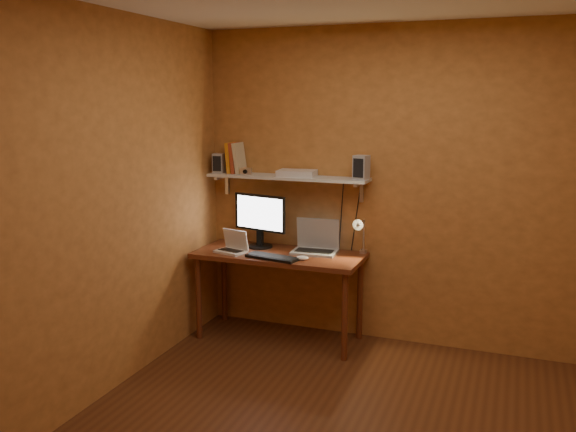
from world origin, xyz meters
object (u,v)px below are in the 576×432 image
at_px(wall_shelf, 287,178).
at_px(shelf_camera, 246,171).
at_px(mouse, 302,258).
at_px(speaker_left, 219,163).
at_px(monitor, 260,218).
at_px(router, 297,173).
at_px(laptop, 316,243).
at_px(speaker_right, 361,167).
at_px(keyboard, 272,257).
at_px(desk_lamp, 361,231).
at_px(netbook, 233,246).
at_px(desk, 279,263).

distance_m(wall_shelf, shelf_camera, 0.36).
relative_size(mouse, speaker_left, 0.60).
xyz_separation_m(monitor, router, (0.32, 0.06, 0.39)).
relative_size(shelf_camera, router, 0.32).
relative_size(laptop, speaker_right, 1.96).
relative_size(keyboard, desk_lamp, 1.16).
height_order(monitor, mouse, monitor).
relative_size(monitor, mouse, 4.98).
relative_size(netbook, mouse, 2.79).
bearing_deg(shelf_camera, router, 8.62).
relative_size(speaker_right, shelf_camera, 1.92).
distance_m(mouse, router, 0.74).
bearing_deg(mouse, keyboard, 173.51).
bearing_deg(laptop, shelf_camera, 178.50).
height_order(desk, speaker_right, speaker_right).
height_order(netbook, router, router).
height_order(keyboard, speaker_left, speaker_left).
distance_m(netbook, mouse, 0.63).
distance_m(wall_shelf, netbook, 0.73).
height_order(keyboard, mouse, mouse).
bearing_deg(keyboard, speaker_right, 41.64).
relative_size(speaker_left, router, 0.54).
relative_size(desk, monitor, 2.78).
xyz_separation_m(laptop, desk_lamp, (0.38, -0.02, 0.14)).
height_order(netbook, mouse, netbook).
distance_m(monitor, shelf_camera, 0.42).
xyz_separation_m(wall_shelf, laptop, (0.28, -0.05, -0.54)).
height_order(laptop, router, router).
bearing_deg(mouse, desk, 133.05).
bearing_deg(shelf_camera, monitor, 1.33).
height_order(speaker_right, shelf_camera, speaker_right).
relative_size(laptop, keyboard, 0.87).
bearing_deg(laptop, mouse, -96.62).
bearing_deg(router, netbook, -146.97).
xyz_separation_m(speaker_left, router, (0.73, 0.00, -0.06)).
bearing_deg(speaker_left, mouse, -25.22).
distance_m(mouse, shelf_camera, 0.93).
xyz_separation_m(desk, speaker_left, (-0.64, 0.19, 0.79)).
bearing_deg(wall_shelf, monitor, -163.47).
bearing_deg(mouse, laptop, 70.95).
xyz_separation_m(wall_shelf, monitor, (-0.23, -0.07, -0.35)).
relative_size(monitor, netbook, 1.79).
distance_m(desk, wall_shelf, 0.72).
bearing_deg(laptop, desk, -155.77).
distance_m(wall_shelf, desk_lamp, 0.77).
xyz_separation_m(mouse, speaker_left, (-0.90, 0.34, 0.69)).
relative_size(desk, desk_lamp, 3.73).
relative_size(netbook, desk_lamp, 0.75).
relative_size(desk_lamp, speaker_left, 2.22).
xyz_separation_m(keyboard, mouse, (0.24, 0.04, 0.01)).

